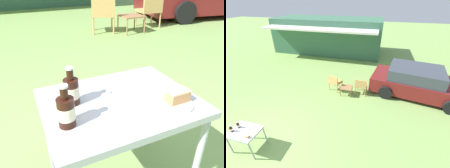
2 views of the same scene
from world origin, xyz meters
TOP-DOWN VIEW (x-y plane):
  - wicker_chair_cushioned at (1.53, 3.91)m, footprint 0.66×0.63m
  - wicker_chair_plain at (2.81, 3.88)m, footprint 0.56×0.53m
  - garden_side_table at (2.16, 3.67)m, footprint 0.52×0.52m
  - patio_table at (0.00, 0.00)m, footprint 0.84×0.64m
  - cake_on_plate at (0.25, -0.16)m, footprint 0.22×0.22m
  - cola_bottle_near at (-0.24, 0.07)m, footprint 0.08×0.08m
  - cola_bottle_far at (-0.32, -0.10)m, footprint 0.08×0.08m
  - fork at (0.20, -0.14)m, footprint 0.18×0.04m
  - loose_bottle_cap at (-0.02, 0.09)m, footprint 0.03×0.03m

SIDE VIEW (x-z plane):
  - garden_side_table at x=2.16m, z-range 0.16..0.56m
  - wicker_chair_cushioned at x=1.53m, z-range 0.07..0.87m
  - wicker_chair_plain at x=2.81m, z-range 0.07..0.87m
  - patio_table at x=0.00m, z-range 0.28..1.01m
  - fork at x=0.20m, z-range 0.72..0.73m
  - loose_bottle_cap at x=-0.02m, z-range 0.72..0.73m
  - cake_on_plate at x=0.25m, z-range 0.71..0.79m
  - cola_bottle_near at x=-0.24m, z-range 0.70..0.91m
  - cola_bottle_far at x=-0.32m, z-range 0.70..0.91m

